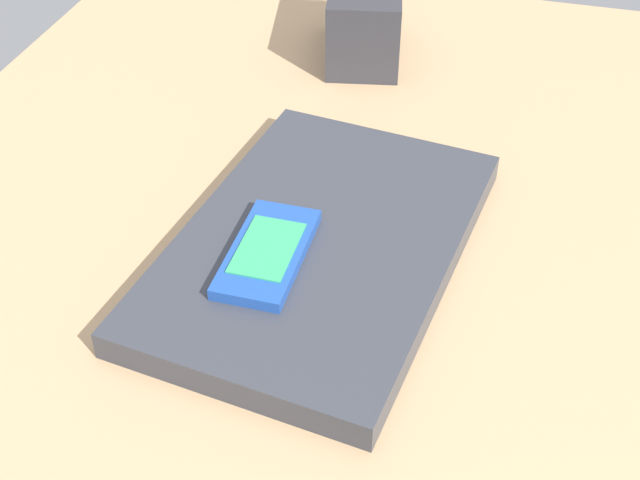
{
  "coord_description": "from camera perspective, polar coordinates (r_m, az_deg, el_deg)",
  "views": [
    {
      "loc": [
        -51.87,
        -18.99,
        52.27
      ],
      "look_at": [
        2.47,
        -4.1,
        5.0
      ],
      "focal_mm": 48.72,
      "sensor_mm": 36.0,
      "label": 1
    }
  ],
  "objects": [
    {
      "name": "desk_surface",
      "position": [
        0.75,
        -3.53,
        -2.68
      ],
      "size": [
        120.0,
        80.0,
        3.0
      ],
      "primitive_type": "cube",
      "color": "tan",
      "rests_on": "ground"
    },
    {
      "name": "laptop_closed",
      "position": [
        0.74,
        -0.0,
        -0.44
      ],
      "size": [
        37.29,
        26.72,
        2.52
      ],
      "primitive_type": "cube",
      "rotation": [
        0.0,
        0.0,
        -0.13
      ],
      "color": "#33353D",
      "rests_on": "desk_surface"
    },
    {
      "name": "cell_phone_on_laptop",
      "position": [
        0.71,
        -3.47,
        -0.84
      ],
      "size": [
        12.0,
        5.84,
        1.17
      ],
      "color": "#1E479E",
      "rests_on": "laptop_closed"
    },
    {
      "name": "desk_organizer",
      "position": [
        1.03,
        2.95,
        14.22
      ],
      "size": [
        15.24,
        10.69,
        8.81
      ],
      "primitive_type": "cube",
      "rotation": [
        0.0,
        0.0,
        0.19
      ],
      "color": "#2D2D33",
      "rests_on": "desk_surface"
    }
  ]
}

